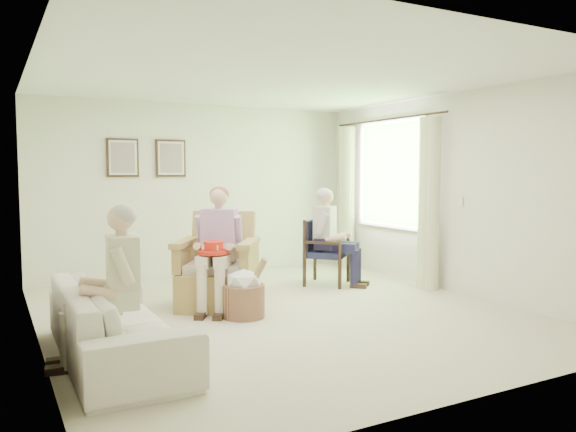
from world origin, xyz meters
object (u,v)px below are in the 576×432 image
object	(u,v)px
wood_armchair	(324,249)
person_wicker	(220,239)
person_sofa	(119,275)
red_hat	(213,249)
sofa	(117,322)
person_dark	(330,230)
hatbox	(244,293)
wicker_armchair	(216,277)

from	to	relation	value
wood_armchair	person_wicker	bearing A→B (deg)	158.08
wood_armchair	person_wicker	xyz separation A→B (m)	(-1.84, -0.73, 0.32)
person_sofa	red_hat	bearing A→B (deg)	139.75
sofa	person_sofa	bearing A→B (deg)	180.00
person_wicker	person_dark	distance (m)	1.93
person_wicker	red_hat	world-z (taller)	person_wicker
hatbox	person_dark	bearing A→B (deg)	30.38
wicker_armchair	hatbox	bearing A→B (deg)	-47.31
person_wicker	wicker_armchair	bearing A→B (deg)	123.98
person_dark	person_sofa	bearing A→B (deg)	166.99
red_hat	person_sofa	bearing A→B (deg)	-137.03
sofa	person_wicker	size ratio (longest dim) A/B	1.58
wicker_armchair	red_hat	bearing A→B (deg)	-81.56
person_wicker	person_sofa	distance (m)	1.94
person_wicker	red_hat	distance (m)	0.23
wood_armchair	person_dark	bearing A→B (deg)	-133.48
sofa	person_sofa	world-z (taller)	person_sofa
wood_armchair	person_wicker	distance (m)	2.01
person_sofa	hatbox	distance (m)	1.80
wicker_armchair	red_hat	world-z (taller)	wicker_armchair
hatbox	person_wicker	bearing A→B (deg)	101.46
wicker_armchair	wood_armchair	size ratio (longest dim) A/B	1.23
red_hat	wicker_armchair	bearing A→B (deg)	64.46
person_wicker	red_hat	size ratio (longest dim) A/B	4.16
person_wicker	hatbox	bearing A→B (deg)	-44.55
red_hat	wood_armchair	bearing A→B (deg)	24.04
wicker_armchair	person_sofa	size ratio (longest dim) A/B	0.86
person_sofa	person_dark	bearing A→B (deg)	127.25
sofa	hatbox	xyz separation A→B (m)	(1.49, 0.74, -0.06)
hatbox	red_hat	bearing A→B (deg)	129.24
wood_armchair	sofa	distance (m)	3.77
red_hat	hatbox	distance (m)	0.60
wood_armchair	red_hat	bearing A→B (deg)	160.56
person_dark	red_hat	bearing A→B (deg)	156.87
wood_armchair	person_sofa	bearing A→B (deg)	168.91
wicker_armchair	red_hat	distance (m)	0.51
sofa	person_sofa	distance (m)	0.44
sofa	hatbox	world-z (taller)	hatbox
sofa	red_hat	bearing A→B (deg)	-50.63
person_wicker	hatbox	xyz separation A→B (m)	(0.09, -0.45, -0.55)
wicker_armchair	person_dark	bearing A→B (deg)	47.20
wicker_armchair	sofa	distance (m)	1.94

